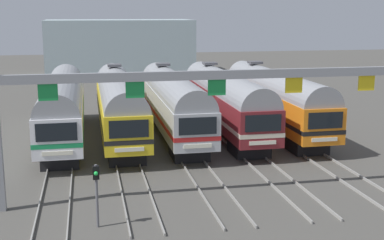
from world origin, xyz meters
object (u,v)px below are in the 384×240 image
object	(u,v)px
commuter_train_white	(63,105)
commuter_train_maroon	(225,99)
commuter_train_orange	(275,97)
yard_signal_mast	(96,184)
catenary_gantry	(217,95)
commuter_train_stainless	(173,101)
commuter_train_yellow	(119,103)

from	to	relation	value
commuter_train_white	commuter_train_maroon	distance (m)	12.13
commuter_train_orange	yard_signal_mast	bearing A→B (deg)	-130.78
catenary_gantry	yard_signal_mast	bearing A→B (deg)	-154.41
commuter_train_white	commuter_train_orange	size ratio (longest dim) A/B	1.00
commuter_train_orange	yard_signal_mast	world-z (taller)	commuter_train_orange
commuter_train_stainless	commuter_train_white	bearing A→B (deg)	-179.97
commuter_train_orange	yard_signal_mast	size ratio (longest dim) A/B	6.32
commuter_train_maroon	commuter_train_stainless	bearing A→B (deg)	180.00
commuter_train_white	commuter_train_yellow	distance (m)	4.04
commuter_train_maroon	commuter_train_orange	bearing A→B (deg)	0.00
commuter_train_yellow	commuter_train_stainless	world-z (taller)	same
commuter_train_stainless	commuter_train_maroon	world-z (taller)	same
yard_signal_mast	commuter_train_white	bearing A→B (deg)	97.03
commuter_train_yellow	commuter_train_stainless	xyz separation A→B (m)	(4.04, 0.00, 0.00)
commuter_train_stainless	commuter_train_maroon	xyz separation A→B (m)	(4.04, 0.00, 0.00)
commuter_train_maroon	catenary_gantry	size ratio (longest dim) A/B	0.84
commuter_train_orange	commuter_train_maroon	bearing A→B (deg)	180.00
commuter_train_maroon	catenary_gantry	bearing A→B (deg)	-106.67
commuter_train_white	commuter_train_orange	xyz separation A→B (m)	(16.17, 0.00, 0.00)
commuter_train_white	catenary_gantry	world-z (taller)	catenary_gantry
commuter_train_white	commuter_train_yellow	size ratio (longest dim) A/B	1.00
commuter_train_white	yard_signal_mast	size ratio (longest dim) A/B	6.32
commuter_train_yellow	commuter_train_stainless	distance (m)	4.04
commuter_train_stainless	catenary_gantry	distance (m)	13.74
commuter_train_yellow	yard_signal_mast	xyz separation A→B (m)	(-2.02, -16.40, -0.69)
commuter_train_orange	yard_signal_mast	xyz separation A→B (m)	(-14.15, -16.40, -0.69)
commuter_train_white	commuter_train_maroon	world-z (taller)	commuter_train_maroon
commuter_train_orange	yard_signal_mast	distance (m)	21.67
commuter_train_yellow	commuter_train_orange	bearing A→B (deg)	0.00
commuter_train_yellow	commuter_train_maroon	world-z (taller)	same
commuter_train_maroon	commuter_train_yellow	bearing A→B (deg)	180.00
commuter_train_stainless	commuter_train_maroon	distance (m)	4.04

